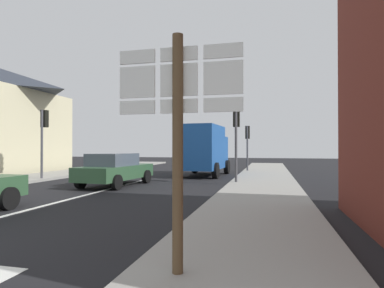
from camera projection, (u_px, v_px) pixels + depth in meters
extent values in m
plane|color=black|center=(126.00, 185.00, 14.95)|extent=(80.00, 80.00, 0.00)
cube|color=gray|center=(261.00, 194.00, 11.52)|extent=(3.06, 44.00, 0.14)
cube|color=silver|center=(75.00, 198.00, 11.06)|extent=(0.16, 12.00, 0.01)
cube|color=beige|center=(32.00, 164.00, 26.30)|extent=(5.04, 1.20, 0.70)
cylinder|color=black|center=(9.00, 198.00, 8.92)|extent=(0.22, 0.64, 0.64)
cube|color=#2D5133|center=(116.00, 172.00, 14.60)|extent=(2.08, 4.33, 0.60)
cube|color=#47515B|center=(113.00, 160.00, 14.37)|extent=(1.71, 2.22, 0.55)
cylinder|color=black|center=(115.00, 176.00, 16.15)|extent=(0.27, 0.66, 0.64)
cylinder|color=black|center=(146.00, 177.00, 15.60)|extent=(0.27, 0.66, 0.64)
cylinder|color=black|center=(81.00, 181.00, 13.59)|extent=(0.27, 0.66, 0.64)
cylinder|color=black|center=(117.00, 182.00, 13.04)|extent=(0.27, 0.66, 0.64)
cube|color=#19478C|center=(201.00, 147.00, 19.14)|extent=(2.40, 3.82, 2.60)
cube|color=#19478C|center=(211.00, 152.00, 21.52)|extent=(2.16, 1.41, 2.00)
cube|color=#47515B|center=(211.00, 140.00, 21.58)|extent=(1.76, 0.20, 0.70)
cylinder|color=black|center=(195.00, 166.00, 21.79)|extent=(0.33, 0.91, 0.90)
cylinder|color=black|center=(227.00, 167.00, 21.15)|extent=(0.33, 0.91, 0.90)
cylinder|color=black|center=(178.00, 170.00, 18.53)|extent=(0.33, 0.91, 0.90)
cylinder|color=black|center=(216.00, 171.00, 17.89)|extent=(0.33, 0.91, 0.90)
cylinder|color=brown|center=(178.00, 159.00, 4.10)|extent=(0.14, 0.14, 3.20)
cube|color=white|center=(137.00, 57.00, 4.30)|extent=(0.50, 0.03, 0.18)
cube|color=black|center=(138.00, 57.00, 4.32)|extent=(0.43, 0.01, 0.13)
cube|color=white|center=(137.00, 82.00, 4.30)|extent=(0.50, 0.03, 0.42)
cube|color=black|center=(138.00, 82.00, 4.32)|extent=(0.43, 0.01, 0.32)
cube|color=white|center=(137.00, 107.00, 4.30)|extent=(0.50, 0.03, 0.18)
cube|color=black|center=(138.00, 108.00, 4.31)|extent=(0.43, 0.01, 0.13)
cube|color=white|center=(179.00, 54.00, 4.17)|extent=(0.50, 0.03, 0.18)
cube|color=black|center=(179.00, 54.00, 4.18)|extent=(0.43, 0.01, 0.13)
cube|color=white|center=(179.00, 80.00, 4.16)|extent=(0.50, 0.03, 0.42)
cube|color=black|center=(179.00, 80.00, 4.18)|extent=(0.43, 0.01, 0.32)
cube|color=white|center=(179.00, 106.00, 4.16)|extent=(0.50, 0.03, 0.18)
cube|color=black|center=(179.00, 106.00, 4.18)|extent=(0.43, 0.01, 0.13)
cube|color=white|center=(223.00, 51.00, 4.03)|extent=(0.50, 0.03, 0.18)
cube|color=black|center=(223.00, 51.00, 4.05)|extent=(0.43, 0.01, 0.13)
cube|color=white|center=(223.00, 78.00, 4.02)|extent=(0.50, 0.03, 0.42)
cube|color=black|center=(223.00, 78.00, 4.04)|extent=(0.43, 0.01, 0.32)
cube|color=white|center=(223.00, 105.00, 4.02)|extent=(0.50, 0.03, 0.18)
cube|color=black|center=(223.00, 105.00, 4.04)|extent=(0.43, 0.01, 0.13)
cylinder|color=#47474C|center=(247.00, 149.00, 22.30)|extent=(0.12, 0.12, 3.25)
cube|color=black|center=(248.00, 132.00, 22.51)|extent=(0.30, 0.28, 0.90)
sphere|color=#360303|center=(248.00, 129.00, 22.65)|extent=(0.18, 0.18, 0.18)
sphere|color=#3C2303|center=(248.00, 133.00, 22.64)|extent=(0.18, 0.18, 0.18)
sphere|color=#0CA526|center=(248.00, 137.00, 22.64)|extent=(0.18, 0.18, 0.18)
cylinder|color=#47474C|center=(42.00, 145.00, 16.65)|extent=(0.12, 0.12, 3.70)
cube|color=black|center=(45.00, 119.00, 16.86)|extent=(0.30, 0.28, 0.90)
sphere|color=#360303|center=(46.00, 114.00, 16.99)|extent=(0.18, 0.18, 0.18)
sphere|color=#3C2303|center=(46.00, 119.00, 16.99)|extent=(0.18, 0.18, 0.18)
sphere|color=#0CA526|center=(46.00, 124.00, 16.99)|extent=(0.18, 0.18, 0.18)
cylinder|color=#47474C|center=(236.00, 146.00, 14.91)|extent=(0.12, 0.12, 3.61)
cube|color=black|center=(236.00, 117.00, 15.12)|extent=(0.30, 0.28, 0.90)
sphere|color=#360303|center=(237.00, 112.00, 15.26)|extent=(0.18, 0.18, 0.18)
sphere|color=#3C2303|center=(237.00, 118.00, 15.25)|extent=(0.18, 0.18, 0.18)
sphere|color=#0CA526|center=(237.00, 124.00, 15.25)|extent=(0.18, 0.18, 0.18)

